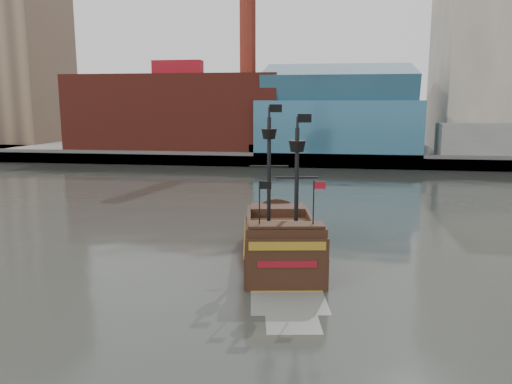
# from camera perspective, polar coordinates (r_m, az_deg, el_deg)

# --- Properties ---
(ground) EXTENTS (400.00, 400.00, 0.00)m
(ground) POSITION_cam_1_polar(r_m,az_deg,el_deg) (31.32, -9.04, -11.52)
(ground) COLOR #2C2F29
(ground) RESTS_ON ground
(promenade_far) EXTENTS (220.00, 60.00, 2.00)m
(promenade_far) POSITION_cam_1_polar(r_m,az_deg,el_deg) (120.50, 4.27, 5.07)
(promenade_far) COLOR slate
(promenade_far) RESTS_ON ground
(seawall) EXTENTS (220.00, 1.00, 2.60)m
(seawall) POSITION_cam_1_polar(r_m,az_deg,el_deg) (91.23, 2.85, 3.67)
(seawall) COLOR #4C4C49
(seawall) RESTS_ON ground
(skyline) EXTENTS (149.00, 45.00, 62.00)m
(skyline) POSITION_cam_1_polar(r_m,az_deg,el_deg) (113.09, 6.88, 16.65)
(skyline) COLOR #7C634A
(skyline) RESTS_ON promenade_far
(pirate_ship) EXTENTS (7.41, 16.92, 12.24)m
(pirate_ship) POSITION_cam_1_polar(r_m,az_deg,el_deg) (37.00, 2.86, -6.18)
(pirate_ship) COLOR black
(pirate_ship) RESTS_ON ground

